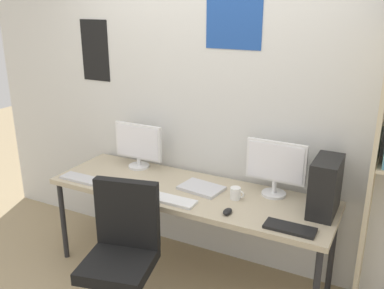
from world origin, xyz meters
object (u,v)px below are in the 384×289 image
at_px(monitor_right, 276,166).
at_px(computer_mouse, 227,212).
at_px(keyboard_left, 83,179).
at_px(pc_tower, 325,186).
at_px(office_chair, 122,269).
at_px(keyboard_center, 174,201).
at_px(coffee_mug, 236,193).
at_px(laptop_closed, 201,188).
at_px(monitor_left, 138,145).
at_px(keyboard_right, 290,228).
at_px(desk, 189,196).

xyz_separation_m(monitor_right, computer_mouse, (-0.19, -0.43, -0.21)).
xyz_separation_m(keyboard_left, computer_mouse, (1.25, 0.01, 0.01)).
bearing_deg(monitor_right, computer_mouse, -114.00).
bearing_deg(computer_mouse, pc_tower, 29.16).
relative_size(office_chair, keyboard_center, 3.05).
xyz_separation_m(monitor_right, keyboard_center, (-0.60, -0.44, -0.22)).
height_order(office_chair, pc_tower, pc_tower).
bearing_deg(keyboard_center, computer_mouse, 1.77).
xyz_separation_m(office_chair, coffee_mug, (0.53, 0.68, 0.38)).
relative_size(keyboard_left, laptop_closed, 1.20).
xyz_separation_m(monitor_left, keyboard_right, (1.44, -0.44, -0.19)).
relative_size(keyboard_right, coffee_mug, 3.04).
height_order(monitor_left, keyboard_left, monitor_left).
xyz_separation_m(monitor_right, laptop_closed, (-0.52, -0.16, -0.22)).
distance_m(office_chair, keyboard_left, 0.88).
xyz_separation_m(keyboard_left, coffee_mug, (1.21, 0.25, 0.04)).
height_order(pc_tower, laptop_closed, pc_tower).
height_order(office_chair, monitor_right, monitor_right).
bearing_deg(monitor_right, keyboard_center, -143.61).
bearing_deg(computer_mouse, keyboard_left, -179.42).
bearing_deg(keyboard_left, monitor_right, 17.07).
relative_size(office_chair, monitor_right, 2.24).
xyz_separation_m(office_chair, monitor_right, (0.76, 0.88, 0.57)).
bearing_deg(laptop_closed, desk, -141.63).
bearing_deg(desk, office_chair, -103.14).
relative_size(monitor_right, keyboard_left, 1.15).
bearing_deg(desk, laptop_closed, 30.77).
relative_size(monitor_right, pc_tower, 1.14).
bearing_deg(pc_tower, keyboard_left, -169.71).
relative_size(keyboard_left, coffee_mug, 3.64).
bearing_deg(keyboard_right, keyboard_center, 180.00).
xyz_separation_m(computer_mouse, laptop_closed, (-0.33, 0.27, -0.00)).
distance_m(laptop_closed, coffee_mug, 0.30).
bearing_deg(coffee_mug, computer_mouse, -81.58).
xyz_separation_m(monitor_left, keyboard_center, (0.60, -0.44, -0.19)).
height_order(keyboard_left, laptop_closed, laptop_closed).
distance_m(desk, pc_tower, 1.01).
bearing_deg(keyboard_right, monitor_left, 162.93).
height_order(pc_tower, keyboard_center, pc_tower).
height_order(pc_tower, computer_mouse, pc_tower).
xyz_separation_m(keyboard_center, computer_mouse, (0.41, 0.01, 0.01)).
distance_m(monitor_left, laptop_closed, 0.73).
bearing_deg(computer_mouse, keyboard_right, -1.68).
xyz_separation_m(monitor_right, coffee_mug, (-0.23, -0.20, -0.18)).
bearing_deg(keyboard_left, keyboard_center, 0.00).
distance_m(desk, laptop_closed, 0.11).
relative_size(monitor_right, keyboard_center, 1.36).
bearing_deg(computer_mouse, keyboard_center, -178.23).
xyz_separation_m(keyboard_center, coffee_mug, (0.37, 0.25, 0.04)).
bearing_deg(laptop_closed, monitor_right, 25.12).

